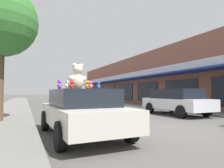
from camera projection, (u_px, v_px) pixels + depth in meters
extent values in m
plane|color=#514F4C|center=(176.00, 130.00, 7.05)|extent=(260.00, 260.00, 0.00)
cube|color=brown|center=(174.00, 81.00, 26.13)|extent=(11.67, 40.03, 5.74)
cube|color=navy|center=(129.00, 79.00, 23.44)|extent=(1.73, 33.62, 0.12)
cube|color=silver|center=(135.00, 75.00, 23.79)|extent=(0.08, 32.02, 0.70)
cube|color=black|center=(180.00, 92.00, 16.84)|extent=(0.06, 3.80, 2.00)
cube|color=black|center=(147.00, 92.00, 21.42)|extent=(0.06, 3.80, 2.00)
cube|color=black|center=(125.00, 92.00, 25.99)|extent=(0.06, 3.80, 2.00)
cube|color=black|center=(110.00, 92.00, 30.57)|extent=(0.06, 3.80, 2.00)
cube|color=black|center=(99.00, 92.00, 35.15)|extent=(0.06, 3.80, 2.00)
cube|color=black|center=(90.00, 92.00, 39.73)|extent=(0.06, 3.80, 2.00)
cube|color=beige|center=(82.00, 115.00, 6.06)|extent=(1.97, 4.40, 0.57)
cube|color=black|center=(82.00, 98.00, 6.08)|extent=(1.69, 2.44, 0.50)
cylinder|color=black|center=(45.00, 121.00, 6.88)|extent=(0.22, 0.68, 0.67)
cylinder|color=black|center=(94.00, 118.00, 7.65)|extent=(0.22, 0.68, 0.67)
cylinder|color=black|center=(60.00, 136.00, 4.45)|extent=(0.22, 0.68, 0.67)
cylinder|color=black|center=(130.00, 130.00, 5.22)|extent=(0.22, 0.68, 0.67)
ellipsoid|color=beige|center=(78.00, 81.00, 6.12)|extent=(0.42, 0.38, 0.50)
sphere|color=beige|center=(78.00, 70.00, 6.13)|extent=(0.36, 0.36, 0.31)
sphere|color=beige|center=(81.00, 66.00, 6.20)|extent=(0.15, 0.15, 0.13)
sphere|color=beige|center=(74.00, 65.00, 6.08)|extent=(0.15, 0.15, 0.13)
sphere|color=white|center=(76.00, 71.00, 6.24)|extent=(0.14, 0.14, 0.12)
sphere|color=beige|center=(83.00, 79.00, 6.25)|extent=(0.21, 0.21, 0.18)
sphere|color=beige|center=(71.00, 78.00, 6.04)|extent=(0.21, 0.21, 0.18)
ellipsoid|color=white|center=(68.00, 86.00, 5.67)|extent=(0.15, 0.15, 0.15)
sphere|color=white|center=(68.00, 82.00, 5.68)|extent=(0.14, 0.14, 0.10)
sphere|color=white|center=(68.00, 81.00, 5.71)|extent=(0.06, 0.06, 0.04)
sphere|color=white|center=(67.00, 81.00, 5.65)|extent=(0.06, 0.06, 0.04)
sphere|color=white|center=(66.00, 83.00, 5.69)|extent=(0.05, 0.05, 0.04)
sphere|color=white|center=(68.00, 86.00, 5.74)|extent=(0.08, 0.08, 0.06)
sphere|color=white|center=(66.00, 85.00, 5.62)|extent=(0.08, 0.08, 0.06)
ellipsoid|color=orange|center=(88.00, 87.00, 6.12)|extent=(0.14, 0.12, 0.17)
sphere|color=orange|center=(88.00, 83.00, 6.12)|extent=(0.12, 0.12, 0.11)
sphere|color=orange|center=(89.00, 81.00, 6.14)|extent=(0.05, 0.05, 0.05)
sphere|color=orange|center=(86.00, 81.00, 6.11)|extent=(0.05, 0.05, 0.05)
sphere|color=#FFBA41|center=(87.00, 83.00, 6.16)|extent=(0.04, 0.04, 0.04)
sphere|color=orange|center=(90.00, 86.00, 6.16)|extent=(0.07, 0.07, 0.06)
sphere|color=orange|center=(85.00, 86.00, 6.10)|extent=(0.07, 0.07, 0.06)
ellipsoid|color=red|center=(72.00, 86.00, 5.62)|extent=(0.15, 0.14, 0.16)
sphere|color=red|center=(72.00, 82.00, 5.63)|extent=(0.13, 0.13, 0.10)
sphere|color=red|center=(73.00, 81.00, 5.63)|extent=(0.05, 0.05, 0.04)
sphere|color=red|center=(70.00, 81.00, 5.62)|extent=(0.05, 0.05, 0.04)
sphere|color=#FF4741|center=(72.00, 83.00, 5.67)|extent=(0.05, 0.05, 0.04)
sphere|color=red|center=(74.00, 85.00, 5.64)|extent=(0.07, 0.07, 0.06)
sphere|color=red|center=(69.00, 85.00, 5.63)|extent=(0.07, 0.07, 0.06)
ellipsoid|color=purple|center=(60.00, 86.00, 5.76)|extent=(0.17, 0.17, 0.17)
sphere|color=purple|center=(60.00, 82.00, 5.77)|extent=(0.15, 0.15, 0.11)
sphere|color=purple|center=(60.00, 80.00, 5.81)|extent=(0.06, 0.06, 0.05)
sphere|color=purple|center=(59.00, 80.00, 5.73)|extent=(0.06, 0.06, 0.05)
sphere|color=#BA67ED|center=(58.00, 82.00, 5.78)|extent=(0.06, 0.06, 0.04)
sphere|color=purple|center=(60.00, 85.00, 5.84)|extent=(0.09, 0.09, 0.06)
sphere|color=purple|center=(58.00, 85.00, 5.70)|extent=(0.09, 0.09, 0.06)
ellipsoid|color=teal|center=(87.00, 88.00, 7.13)|extent=(0.11, 0.10, 0.14)
sphere|color=teal|center=(87.00, 85.00, 7.13)|extent=(0.10, 0.10, 0.09)
sphere|color=teal|center=(88.00, 84.00, 7.15)|extent=(0.04, 0.04, 0.04)
sphere|color=teal|center=(87.00, 84.00, 7.12)|extent=(0.04, 0.04, 0.04)
sphere|color=#47CDC6|center=(87.00, 85.00, 7.17)|extent=(0.04, 0.04, 0.03)
sphere|color=teal|center=(89.00, 87.00, 7.16)|extent=(0.06, 0.06, 0.05)
sphere|color=teal|center=(86.00, 87.00, 7.11)|extent=(0.06, 0.06, 0.05)
ellipsoid|color=pink|center=(91.00, 86.00, 5.41)|extent=(0.14, 0.14, 0.14)
sphere|color=pink|center=(91.00, 83.00, 5.41)|extent=(0.13, 0.13, 0.09)
sphere|color=pink|center=(92.00, 81.00, 5.40)|extent=(0.05, 0.05, 0.04)
sphere|color=pink|center=(90.00, 81.00, 5.42)|extent=(0.05, 0.05, 0.04)
sphere|color=#FFA3DA|center=(91.00, 83.00, 5.45)|extent=(0.05, 0.05, 0.03)
sphere|color=pink|center=(93.00, 85.00, 5.40)|extent=(0.07, 0.07, 0.05)
sphere|color=pink|center=(89.00, 86.00, 5.43)|extent=(0.07, 0.07, 0.05)
ellipsoid|color=blue|center=(99.00, 87.00, 5.80)|extent=(0.14, 0.14, 0.14)
sphere|color=blue|center=(99.00, 83.00, 5.81)|extent=(0.13, 0.13, 0.09)
sphere|color=blue|center=(99.00, 82.00, 5.84)|extent=(0.05, 0.05, 0.04)
sphere|color=blue|center=(98.00, 82.00, 5.78)|extent=(0.05, 0.05, 0.04)
sphere|color=#548DFF|center=(98.00, 83.00, 5.83)|extent=(0.05, 0.05, 0.03)
sphere|color=blue|center=(100.00, 86.00, 5.86)|extent=(0.07, 0.07, 0.05)
sphere|color=blue|center=(97.00, 86.00, 5.76)|extent=(0.07, 0.07, 0.05)
cube|color=silver|center=(176.00, 104.00, 11.73)|extent=(1.81, 4.43, 0.62)
cube|color=black|center=(176.00, 94.00, 11.76)|extent=(1.60, 2.92, 0.57)
cylinder|color=black|center=(150.00, 108.00, 12.62)|extent=(0.20, 0.67, 0.67)
cylinder|color=black|center=(172.00, 107.00, 13.33)|extent=(0.20, 0.67, 0.67)
cylinder|color=black|center=(181.00, 112.00, 10.11)|extent=(0.20, 0.67, 0.67)
cylinder|color=black|center=(206.00, 111.00, 10.82)|extent=(0.20, 0.67, 0.67)
cylinder|color=brown|center=(0.00, 86.00, 8.39)|extent=(0.31, 0.31, 2.95)
sphere|color=#33702D|center=(1.00, 21.00, 8.51)|extent=(3.02, 3.02, 3.02)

